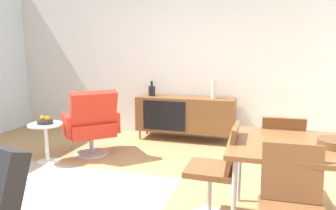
{
  "coord_description": "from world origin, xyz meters",
  "views": [
    {
      "loc": [
        1.24,
        -2.45,
        1.44
      ],
      "look_at": [
        0.4,
        0.41,
        0.92
      ],
      "focal_mm": 32.28,
      "sensor_mm": 36.0,
      "label": 1
    }
  ],
  "objects_px": {
    "sideboard": "(185,114)",
    "dining_chair_back_left": "(280,153)",
    "vase_cobalt": "(152,91)",
    "lounge_chair_red": "(92,123)",
    "fruit_bowl": "(45,121)",
    "dining_chair_near_window": "(217,168)",
    "wooden_bowl_on_table": "(336,143)",
    "dining_table": "(336,152)",
    "dining_chair_front_left": "(292,209)",
    "vase_sculptural_dark": "(214,89)",
    "side_table_round": "(46,138)"
  },
  "relations": [
    {
      "from": "vase_cobalt",
      "to": "lounge_chair_red",
      "type": "bearing_deg",
      "value": -114.75
    },
    {
      "from": "dining_table",
      "to": "dining_chair_front_left",
      "type": "relative_size",
      "value": 1.87
    },
    {
      "from": "side_table_round",
      "to": "dining_chair_near_window",
      "type": "bearing_deg",
      "value": -18.5
    },
    {
      "from": "fruit_bowl",
      "to": "lounge_chair_red",
      "type": "bearing_deg",
      "value": 42.37
    },
    {
      "from": "dining_chair_front_left",
      "to": "wooden_bowl_on_table",
      "type": "bearing_deg",
      "value": 57.56
    },
    {
      "from": "lounge_chair_red",
      "to": "fruit_bowl",
      "type": "height_order",
      "value": "lounge_chair_red"
    },
    {
      "from": "wooden_bowl_on_table",
      "to": "dining_chair_front_left",
      "type": "bearing_deg",
      "value": -122.44
    },
    {
      "from": "fruit_bowl",
      "to": "dining_chair_near_window",
      "type": "bearing_deg",
      "value": -18.52
    },
    {
      "from": "vase_sculptural_dark",
      "to": "dining_chair_near_window",
      "type": "height_order",
      "value": "vase_sculptural_dark"
    },
    {
      "from": "vase_sculptural_dark",
      "to": "side_table_round",
      "type": "height_order",
      "value": "vase_sculptural_dark"
    },
    {
      "from": "vase_cobalt",
      "to": "dining_table",
      "type": "bearing_deg",
      "value": -45.14
    },
    {
      "from": "dining_table",
      "to": "dining_chair_back_left",
      "type": "height_order",
      "value": "dining_chair_back_left"
    },
    {
      "from": "sideboard",
      "to": "wooden_bowl_on_table",
      "type": "height_order",
      "value": "wooden_bowl_on_table"
    },
    {
      "from": "lounge_chair_red",
      "to": "fruit_bowl",
      "type": "xyz_separation_m",
      "value": [
        -0.44,
        -0.4,
        0.09
      ]
    },
    {
      "from": "dining_chair_near_window",
      "to": "lounge_chair_red",
      "type": "relative_size",
      "value": 0.9
    },
    {
      "from": "fruit_bowl",
      "to": "dining_table",
      "type": "bearing_deg",
      "value": -13.63
    },
    {
      "from": "sideboard",
      "to": "dining_chair_front_left",
      "type": "distance_m",
      "value": 3.15
    },
    {
      "from": "dining_chair_front_left",
      "to": "dining_chair_back_left",
      "type": "relative_size",
      "value": 1.0
    },
    {
      "from": "side_table_round",
      "to": "dining_table",
      "type": "bearing_deg",
      "value": -13.61
    },
    {
      "from": "dining_table",
      "to": "lounge_chair_red",
      "type": "distance_m",
      "value": 3.04
    },
    {
      "from": "vase_sculptural_dark",
      "to": "side_table_round",
      "type": "bearing_deg",
      "value": -142.86
    },
    {
      "from": "dining_chair_front_left",
      "to": "side_table_round",
      "type": "height_order",
      "value": "dining_chair_front_left"
    },
    {
      "from": "vase_sculptural_dark",
      "to": "lounge_chair_red",
      "type": "bearing_deg",
      "value": -144.52
    },
    {
      "from": "dining_table",
      "to": "dining_chair_front_left",
      "type": "bearing_deg",
      "value": -122.2
    },
    {
      "from": "dining_chair_back_left",
      "to": "lounge_chair_red",
      "type": "height_order",
      "value": "lounge_chair_red"
    },
    {
      "from": "dining_table",
      "to": "fruit_bowl",
      "type": "height_order",
      "value": "dining_table"
    },
    {
      "from": "dining_chair_back_left",
      "to": "fruit_bowl",
      "type": "distance_m",
      "value": 2.89
    },
    {
      "from": "dining_chair_back_left",
      "to": "lounge_chair_red",
      "type": "xyz_separation_m",
      "value": [
        -2.44,
        0.63,
        -0.0
      ]
    },
    {
      "from": "dining_chair_front_left",
      "to": "fruit_bowl",
      "type": "distance_m",
      "value": 3.18
    },
    {
      "from": "wooden_bowl_on_table",
      "to": "dining_chair_back_left",
      "type": "xyz_separation_m",
      "value": [
        -0.34,
        0.58,
        -0.3
      ]
    },
    {
      "from": "lounge_chair_red",
      "to": "wooden_bowl_on_table",
      "type": "bearing_deg",
      "value": -23.6
    },
    {
      "from": "vase_cobalt",
      "to": "lounge_chair_red",
      "type": "height_order",
      "value": "vase_cobalt"
    },
    {
      "from": "side_table_round",
      "to": "lounge_chair_red",
      "type": "bearing_deg",
      "value": 42.42
    },
    {
      "from": "dining_chair_near_window",
      "to": "lounge_chair_red",
      "type": "xyz_separation_m",
      "value": [
        -1.9,
        1.19,
        -0.0
      ]
    },
    {
      "from": "fruit_bowl",
      "to": "wooden_bowl_on_table",
      "type": "bearing_deg",
      "value": -14.08
    },
    {
      "from": "dining_chair_front_left",
      "to": "lounge_chair_red",
      "type": "xyz_separation_m",
      "value": [
        -2.44,
        1.75,
        -0.0
      ]
    },
    {
      "from": "wooden_bowl_on_table",
      "to": "dining_chair_near_window",
      "type": "xyz_separation_m",
      "value": [
        -0.88,
        0.02,
        -0.3
      ]
    },
    {
      "from": "dining_table",
      "to": "side_table_round",
      "type": "relative_size",
      "value": 3.08
    },
    {
      "from": "dining_chair_near_window",
      "to": "sideboard",
      "type": "bearing_deg",
      "value": 109.54
    },
    {
      "from": "vase_sculptural_dark",
      "to": "dining_chair_near_window",
      "type": "relative_size",
      "value": 0.35
    },
    {
      "from": "vase_sculptural_dark",
      "to": "dining_chair_front_left",
      "type": "height_order",
      "value": "vase_sculptural_dark"
    },
    {
      "from": "vase_cobalt",
      "to": "sideboard",
      "type": "bearing_deg",
      "value": -0.19
    },
    {
      "from": "dining_chair_back_left",
      "to": "sideboard",
      "type": "bearing_deg",
      "value": 128.04
    },
    {
      "from": "sideboard",
      "to": "dining_chair_back_left",
      "type": "bearing_deg",
      "value": -51.96
    },
    {
      "from": "sideboard",
      "to": "dining_chair_near_window",
      "type": "relative_size",
      "value": 1.87
    },
    {
      "from": "side_table_round",
      "to": "vase_sculptural_dark",
      "type": "bearing_deg",
      "value": 37.14
    },
    {
      "from": "sideboard",
      "to": "vase_sculptural_dark",
      "type": "relative_size",
      "value": 5.4
    },
    {
      "from": "wooden_bowl_on_table",
      "to": "fruit_bowl",
      "type": "relative_size",
      "value": 1.3
    },
    {
      "from": "vase_cobalt",
      "to": "fruit_bowl",
      "type": "relative_size",
      "value": 1.25
    },
    {
      "from": "vase_sculptural_dark",
      "to": "lounge_chair_red",
      "type": "relative_size",
      "value": 0.31
    }
  ]
}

